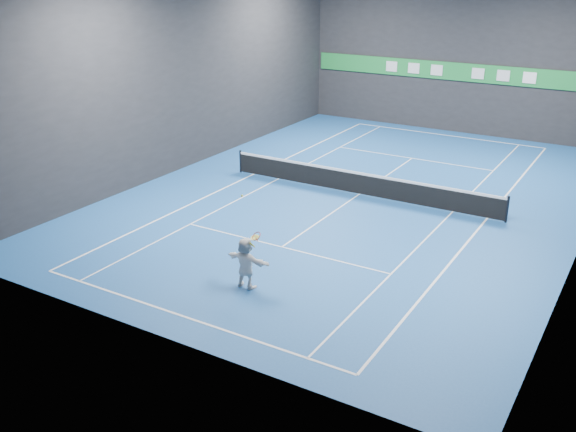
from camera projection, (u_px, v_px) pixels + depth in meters
The scene contains 18 objects.
ground at pixel (359, 194), 27.65m from camera, with size 26.00×26.00×0.00m, color #1B4F94.
wall_back at pixel (459, 54), 36.37m from camera, with size 18.00×0.10×9.00m, color #232325.
wall_front at pixel (140, 175), 15.62m from camera, with size 18.00×0.10×9.00m, color #232325.
wall_left at pixel (190, 72), 30.29m from camera, with size 0.10×26.00×9.00m, color #232325.
baseline_near at pixel (181, 316), 18.16m from camera, with size 10.98×0.08×0.01m, color white.
baseline_far at pixel (446, 135), 37.14m from camera, with size 10.98×0.08×0.01m, color white.
sideline_doubles_left at pixel (253, 174), 30.27m from camera, with size 0.08×23.78×0.01m, color white.
sideline_doubles_right at pixel (487, 219), 25.03m from camera, with size 0.08×23.78×0.01m, color white.
sideline_singles_left at pixel (278, 179), 29.61m from camera, with size 0.06×23.78×0.01m, color white.
sideline_singles_right at pixel (452, 212), 25.69m from camera, with size 0.06×23.78×0.01m, color white.
service_line_near at pixel (282, 247), 22.54m from camera, with size 8.23×0.06×0.01m, color white.
service_line_far at pixel (412, 158), 32.76m from camera, with size 8.23×0.06×0.01m, color white.
center_service_line at pixel (359, 194), 27.65m from camera, with size 0.06×12.80×0.01m, color white.
player at pixel (246, 263), 19.48m from camera, with size 1.51×0.48×1.63m, color white.
tennis_ball at pixel (242, 196), 18.80m from camera, with size 0.07×0.07×0.07m, color #F4FA29.
tennis_net at pixel (360, 183), 27.45m from camera, with size 12.50×0.10×1.07m.
sponsor_banner at pixel (457, 72), 36.68m from camera, with size 17.64×0.11×1.00m.
tennis_racket at pixel (256, 237), 19.02m from camera, with size 0.43×0.34×0.58m.
Camera 1 is at (10.73, -23.93, 9.31)m, focal length 40.00 mm.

